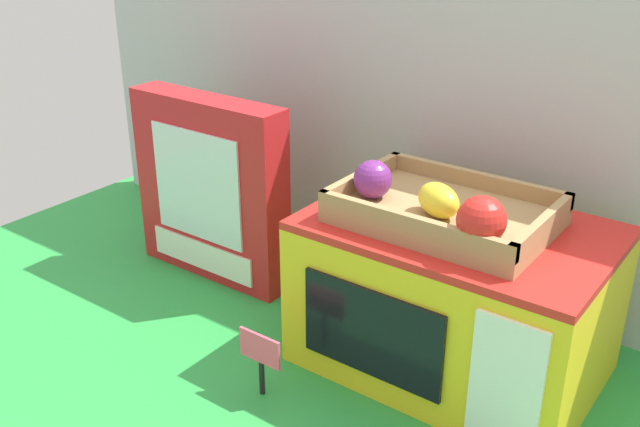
{
  "coord_description": "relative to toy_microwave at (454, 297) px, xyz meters",
  "views": [
    {
      "loc": [
        0.53,
        -0.88,
        0.67
      ],
      "look_at": [
        -0.1,
        -0.01,
        0.18
      ],
      "focal_mm": 41.23,
      "sensor_mm": 36.0,
      "label": 1
    }
  ],
  "objects": [
    {
      "name": "ground_plane",
      "position": [
        -0.14,
        0.02,
        -0.12
      ],
      "size": [
        1.7,
        1.7,
        0.0
      ],
      "primitive_type": "plane",
      "color": "green",
      "rests_on": "ground"
    },
    {
      "name": "toy_microwave",
      "position": [
        0.0,
        0.0,
        0.0
      ],
      "size": [
        0.42,
        0.29,
        0.23
      ],
      "color": "yellow",
      "rests_on": "ground"
    },
    {
      "name": "cookie_set_box",
      "position": [
        -0.49,
        0.0,
        0.05
      ],
      "size": [
        0.31,
        0.07,
        0.33
      ],
      "color": "red",
      "rests_on": "ground"
    },
    {
      "name": "food_groups_crate",
      "position": [
        -0.02,
        -0.02,
        0.14
      ],
      "size": [
        0.29,
        0.2,
        0.08
      ],
      "color": "#A37F51",
      "rests_on": "toy_microwave"
    },
    {
      "name": "price_sign",
      "position": [
        -0.18,
        -0.22,
        -0.05
      ],
      "size": [
        0.07,
        0.01,
        0.1
      ],
      "color": "black",
      "rests_on": "ground"
    },
    {
      "name": "display_back_panel",
      "position": [
        -0.14,
        0.22,
        0.19
      ],
      "size": [
        1.61,
        0.03,
        0.61
      ],
      "primitive_type": "cube",
      "color": "#B7BABF",
      "rests_on": "ground"
    }
  ]
}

